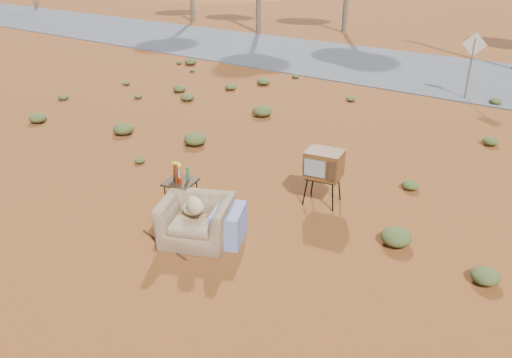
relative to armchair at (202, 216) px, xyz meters
The scene contains 8 objects.
ground 0.54m from the armchair, 122.05° to the right, with size 140.00×140.00×0.00m, color brown.
highway 14.81m from the armchair, 90.47° to the left, with size 140.00×7.00×0.04m, color #565659.
armchair is the anchor object (origin of this frame).
tv_unit 2.69m from the armchair, 67.12° to the left, with size 0.79×0.67×1.12m.
side_table 1.02m from the armchair, 155.75° to the left, with size 0.65×0.65×1.08m.
rusty_bar 0.84m from the armchair, 128.44° to the right, with size 0.03×0.03×1.30m, color #502415.
road_sign 11.93m from the armchair, 83.34° to the left, with size 0.78×0.06×2.19m.
scrub_patch 4.33m from the armchair, 102.65° to the left, with size 17.49×8.07×0.33m.
Camera 1 is at (5.28, -5.40, 4.80)m, focal length 35.00 mm.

